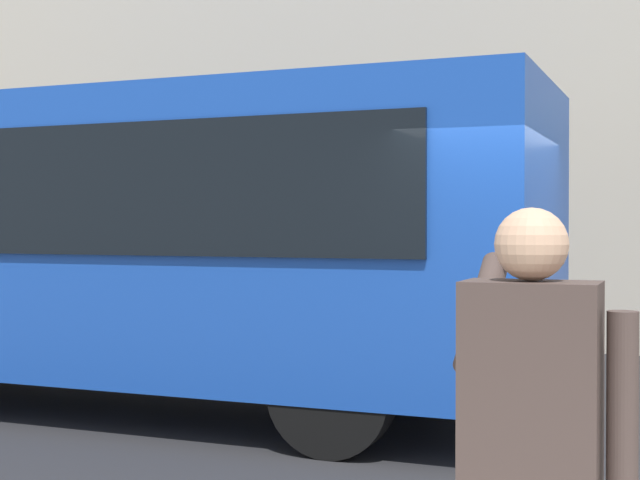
# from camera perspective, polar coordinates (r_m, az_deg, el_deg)

# --- Properties ---
(ground_plane) EXTENTS (60.00, 60.00, 0.00)m
(ground_plane) POSITION_cam_1_polar(r_m,az_deg,el_deg) (7.24, 15.63, -13.49)
(ground_plane) COLOR #232326
(red_bus) EXTENTS (9.05, 2.54, 3.08)m
(red_bus) POSITION_cam_1_polar(r_m,az_deg,el_deg) (9.52, -13.98, 0.20)
(red_bus) COLOR #1947AD
(red_bus) RESTS_ON ground_plane
(pedestrian_photographer) EXTENTS (0.53, 0.52, 1.70)m
(pedestrian_photographer) POSITION_cam_1_polar(r_m,az_deg,el_deg) (2.88, 13.05, -12.26)
(pedestrian_photographer) COLOR #4C4238
(pedestrian_photographer) RESTS_ON sidewalk_curb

